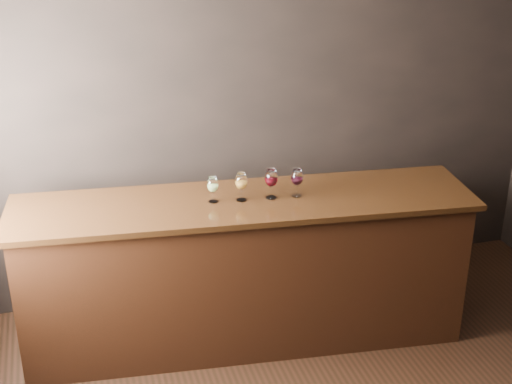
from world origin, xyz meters
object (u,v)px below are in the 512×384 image
object	(u,v)px
back_bar_shelf	(264,242)
glass_white	(213,185)
bar_counter	(245,274)
glass_amber	(241,182)
glass_red_a	(271,179)
glass_red_b	(297,178)

from	to	relation	value
back_bar_shelf	glass_white	world-z (taller)	glass_white
glass_white	bar_counter	bearing A→B (deg)	-8.22
glass_amber	glass_red_a	world-z (taller)	glass_red_a
glass_red_a	bar_counter	bearing A→B (deg)	174.21
glass_white	glass_red_a	size ratio (longest dim) A/B	0.85
back_bar_shelf	glass_red_b	bearing A→B (deg)	-86.60
bar_counter	glass_red_b	world-z (taller)	glass_red_b
bar_counter	glass_white	world-z (taller)	glass_white
glass_red_a	glass_red_b	xyz separation A→B (m)	(0.19, -0.02, -0.01)
bar_counter	back_bar_shelf	xyz separation A→B (m)	(0.34, 0.63, -0.11)
bar_counter	glass_red_b	bearing A→B (deg)	1.00
bar_counter	glass_amber	size ratio (longest dim) A/B	15.48
glass_red_a	glass_white	bearing A→B (deg)	172.92
glass_white	glass_red_b	distance (m)	0.60
back_bar_shelf	glass_red_b	distance (m)	1.08
glass_white	glass_amber	distance (m)	0.20
bar_counter	back_bar_shelf	distance (m)	0.73
bar_counter	glass_red_b	size ratio (longest dim) A/B	15.51
bar_counter	back_bar_shelf	bearing A→B (deg)	67.94
bar_counter	glass_white	bearing A→B (deg)	178.00
back_bar_shelf	glass_red_a	size ratio (longest dim) A/B	11.39
glass_white	glass_red_b	bearing A→B (deg)	-6.31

